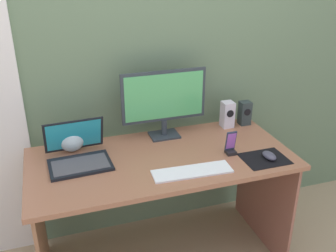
# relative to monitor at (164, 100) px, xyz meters

# --- Properties ---
(wall_back) EXTENTS (6.00, 0.04, 2.50)m
(wall_back) POSITION_rel_monitor_xyz_m (-0.10, 0.18, 0.26)
(wall_back) COLOR #607B5B
(wall_back) RESTS_ON ground_plane
(desk) EXTENTS (1.49, 0.70, 0.75)m
(desk) POSITION_rel_monitor_xyz_m (-0.10, -0.25, -0.39)
(desk) COLOR #9B6348
(desk) RESTS_ON ground_plane
(monitor) EXTENTS (0.53, 0.14, 0.43)m
(monitor) POSITION_rel_monitor_xyz_m (0.00, 0.00, 0.00)
(monitor) COLOR #2C353C
(monitor) RESTS_ON desk
(speaker_right) EXTENTS (0.07, 0.07, 0.16)m
(speaker_right) POSITION_rel_monitor_xyz_m (0.57, 0.01, -0.16)
(speaker_right) COLOR #2B3737
(speaker_right) RESTS_ON desk
(speaker_near_monitor) EXTENTS (0.07, 0.08, 0.17)m
(speaker_near_monitor) POSITION_rel_monitor_xyz_m (0.44, 0.01, -0.15)
(speaker_near_monitor) COLOR silver
(speaker_near_monitor) RESTS_ON desk
(laptop) EXTENTS (0.35, 0.32, 0.22)m
(laptop) POSITION_rel_monitor_xyz_m (-0.55, -0.16, -0.20)
(laptop) COLOR black
(laptop) RESTS_ON desk
(fishbowl) EXTENTS (0.15, 0.15, 0.15)m
(fishbowl) POSITION_rel_monitor_xyz_m (-0.57, -0.01, -0.17)
(fishbowl) COLOR silver
(fishbowl) RESTS_ON desk
(keyboard_external) EXTENTS (0.43, 0.15, 0.01)m
(keyboard_external) POSITION_rel_monitor_xyz_m (0.01, -0.46, -0.24)
(keyboard_external) COLOR white
(keyboard_external) RESTS_ON desk
(mousepad) EXTENTS (0.25, 0.20, 0.00)m
(mousepad) POSITION_rel_monitor_xyz_m (0.45, -0.45, -0.24)
(mousepad) COLOR black
(mousepad) RESTS_ON desk
(mouse) EXTENTS (0.07, 0.10, 0.04)m
(mouse) POSITION_rel_monitor_xyz_m (0.47, -0.46, -0.22)
(mouse) COLOR #414153
(mouse) RESTS_ON mousepad
(phone_in_dock) EXTENTS (0.06, 0.05, 0.14)m
(phone_in_dock) POSITION_rel_monitor_xyz_m (0.29, -0.34, -0.19)
(phone_in_dock) COLOR black
(phone_in_dock) RESTS_ON desk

